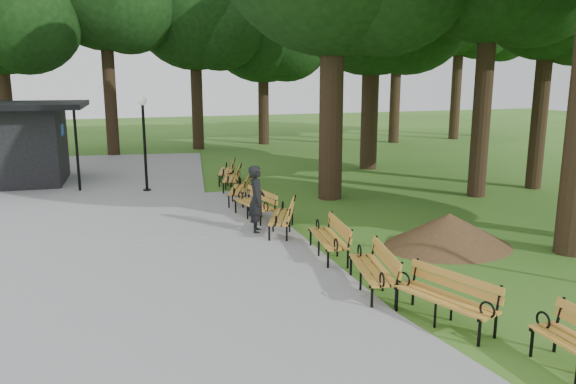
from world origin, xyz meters
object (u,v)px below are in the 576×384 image
object	(u,v)px
dirt_mound	(449,230)
bench_4	(328,239)
lamp_post	(144,124)
bench_2	(444,299)
person	(257,199)
bench_5	(281,217)
bench_9	(226,171)
kiosk	(9,144)
bench_7	(239,190)
bench_8	(232,178)
bench_3	(372,270)
bench_6	(254,205)

from	to	relation	value
dirt_mound	bench_4	world-z (taller)	bench_4
lamp_post	bench_2	bearing A→B (deg)	-74.45
person	bench_2	world-z (taller)	person
bench_5	bench_9	bearing A→B (deg)	-157.33
kiosk	lamp_post	world-z (taller)	lamp_post
kiosk	dirt_mound	world-z (taller)	kiosk
bench_4	bench_7	bearing A→B (deg)	-166.15
bench_4	bench_9	xyz separation A→B (m)	(-0.04, 9.66, 0.00)
bench_4	bench_8	xyz separation A→B (m)	(-0.20, 8.20, 0.00)
bench_4	bench_3	bearing A→B (deg)	7.73
bench_6	bench_9	world-z (taller)	same
kiosk	bench_9	size ratio (longest dim) A/B	2.62
bench_7	bench_2	bearing A→B (deg)	27.02
bench_8	bench_6	bearing A→B (deg)	13.53
dirt_mound	lamp_post	bearing A→B (deg)	124.39
bench_2	bench_5	xyz separation A→B (m)	(-0.75, 6.05, 0.00)
bench_7	bench_9	distance (m)	3.66
bench_2	person	bearing A→B (deg)	173.90
dirt_mound	bench_5	bearing A→B (deg)	144.77
lamp_post	bench_7	distance (m)	4.38
bench_3	bench_9	world-z (taller)	same
person	bench_9	xyz separation A→B (m)	(0.91, 7.18, -0.46)
person	bench_9	world-z (taller)	person
bench_2	bench_5	bearing A→B (deg)	169.03
bench_2	bench_3	size ratio (longest dim) A/B	1.00
bench_3	bench_9	size ratio (longest dim) A/B	1.00
lamp_post	bench_7	size ratio (longest dim) A/B	1.79
bench_3	bench_4	world-z (taller)	same
bench_5	bench_7	distance (m)	3.82
person	bench_2	bearing A→B (deg)	-150.27
bench_5	kiosk	bearing A→B (deg)	-117.64
person	dirt_mound	size ratio (longest dim) A/B	0.67
bench_3	dirt_mound	bearing A→B (deg)	135.05
bench_2	bench_6	xyz separation A→B (m)	(-1.02, 7.68, 0.00)
bench_2	bench_8	xyz separation A→B (m)	(-0.59, 12.05, 0.00)
kiosk	bench_7	size ratio (longest dim) A/B	2.62
lamp_post	bench_9	distance (m)	3.77
person	bench_6	size ratio (longest dim) A/B	0.95
bench_7	lamp_post	bearing A→B (deg)	-115.37
bench_3	bench_7	bearing A→B (deg)	-163.62
dirt_mound	bench_6	xyz separation A→B (m)	(-3.72, 4.06, 0.03)
bench_6	dirt_mound	bearing A→B (deg)	32.41
bench_3	bench_5	distance (m)	4.40
lamp_post	bench_4	world-z (taller)	lamp_post
lamp_post	bench_6	size ratio (longest dim) A/B	1.79
bench_2	bench_3	distance (m)	1.72
bench_4	bench_7	xyz separation A→B (m)	(-0.50, 6.03, 0.00)
dirt_mound	bench_2	world-z (taller)	bench_2
kiosk	bench_3	bearing A→B (deg)	-56.93
bench_5	bench_6	world-z (taller)	same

